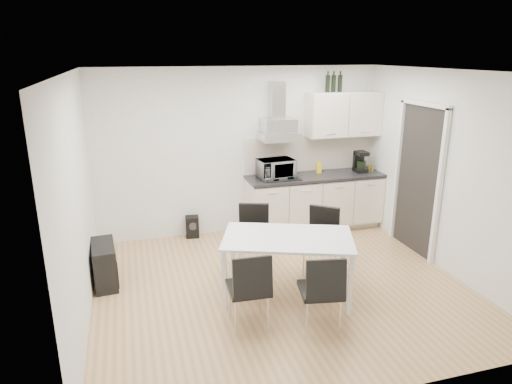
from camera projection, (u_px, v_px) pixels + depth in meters
ground at (281, 286)px, 5.69m from camera, size 4.50×4.50×0.00m
wall_back at (241, 152)px, 7.14m from camera, size 4.50×0.10×2.60m
wall_front at (369, 258)px, 3.47m from camera, size 4.50×0.10×2.60m
wall_left at (77, 204)px, 4.71m from camera, size 0.10×4.00×2.60m
wall_right at (447, 173)px, 5.90m from camera, size 0.10×4.00×2.60m
ceiling at (285, 71)px, 4.92m from camera, size 4.50×4.50×0.00m
doorway at (417, 181)px, 6.47m from camera, size 0.08×1.04×2.10m
kitchenette at (316, 179)px, 7.35m from camera, size 2.22×0.64×2.52m
dining_table at (288, 243)px, 5.30m from camera, size 1.70×1.32×0.75m
chair_far_left at (253, 239)px, 6.00m from camera, size 0.57×0.61×0.88m
chair_far_right at (320, 242)px, 5.90m from camera, size 0.65×0.66×0.88m
chair_near_left at (248, 289)px, 4.74m from camera, size 0.46×0.52×0.88m
chair_near_right at (320, 291)px, 4.70m from camera, size 0.52×0.57×0.88m
guitar_amp at (105, 264)px, 5.68m from camera, size 0.32×0.66×0.53m
floor_speaker at (192, 227)px, 7.17m from camera, size 0.22×0.20×0.34m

